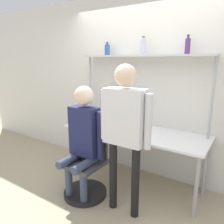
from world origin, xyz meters
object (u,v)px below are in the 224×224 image
(office_chair, at_px, (87,174))
(bottle_purple, at_px, (188,46))
(person_standing, at_px, (125,122))
(bottle_blue, at_px, (107,50))
(bottle_clear, at_px, (143,47))
(person_seated, at_px, (83,134))
(cell_phone, at_px, (116,131))
(laptop, at_px, (102,124))
(monitor, at_px, (114,105))

(office_chair, bearing_deg, bottle_purple, 41.27)
(office_chair, height_order, person_standing, person_standing)
(bottle_blue, height_order, bottle_clear, bottle_clear)
(person_seated, distance_m, bottle_purple, 1.67)
(cell_phone, distance_m, person_seated, 0.51)
(office_chair, xyz_separation_m, bottle_blue, (-0.23, 0.84, 1.60))
(person_seated, height_order, bottle_clear, bottle_clear)
(office_chair, xyz_separation_m, bottle_purple, (0.95, 0.84, 1.62))
(cell_phone, height_order, bottle_blue, bottle_blue)
(office_chair, bearing_deg, person_standing, -3.79)
(laptop, bearing_deg, office_chair, -81.68)
(person_seated, bearing_deg, laptop, 97.49)
(monitor, xyz_separation_m, person_standing, (0.68, -0.85, 0.04))
(bottle_purple, bearing_deg, cell_phone, -152.03)
(person_seated, bearing_deg, bottle_purple, 42.77)
(laptop, distance_m, cell_phone, 0.25)
(person_seated, xyz_separation_m, person_standing, (0.58, 0.01, 0.24))
(office_chair, bearing_deg, laptop, 98.32)
(laptop, height_order, bottle_purple, bottle_purple)
(bottle_purple, bearing_deg, bottle_clear, 180.00)
(cell_phone, bearing_deg, laptop, 175.71)
(laptop, distance_m, office_chair, 0.71)
(cell_phone, bearing_deg, bottle_purple, 27.97)
(office_chair, relative_size, bottle_clear, 3.89)
(cell_phone, bearing_deg, person_standing, -49.30)
(laptop, relative_size, cell_phone, 2.09)
(cell_phone, distance_m, bottle_purple, 1.42)
(monitor, height_order, bottle_clear, bottle_clear)
(laptop, bearing_deg, monitor, 95.02)
(person_seated, distance_m, bottle_clear, 1.42)
(laptop, relative_size, bottle_blue, 1.65)
(monitor, distance_m, cell_phone, 0.55)
(bottle_purple, bearing_deg, office_chair, -138.73)
(office_chair, bearing_deg, monitor, 96.84)
(monitor, distance_m, person_standing, 1.09)
(monitor, xyz_separation_m, laptop, (0.03, -0.37, -0.22))
(cell_phone, distance_m, person_standing, 0.69)
(bottle_clear, bearing_deg, person_seated, -112.28)
(person_seated, xyz_separation_m, bottle_blue, (-0.23, 0.88, 1.04))
(laptop, bearing_deg, bottle_purple, 20.99)
(monitor, xyz_separation_m, office_chair, (0.10, -0.81, -0.77))
(bottle_purple, relative_size, bottle_clear, 0.96)
(office_chair, relative_size, person_seated, 0.65)
(office_chair, bearing_deg, bottle_clear, 66.66)
(cell_phone, bearing_deg, bottle_blue, 135.57)
(office_chair, distance_m, bottle_blue, 1.82)
(cell_phone, relative_size, person_seated, 0.10)
(cell_phone, distance_m, office_chair, 0.68)
(monitor, bearing_deg, bottle_purple, 1.26)
(cell_phone, distance_m, bottle_clear, 1.21)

